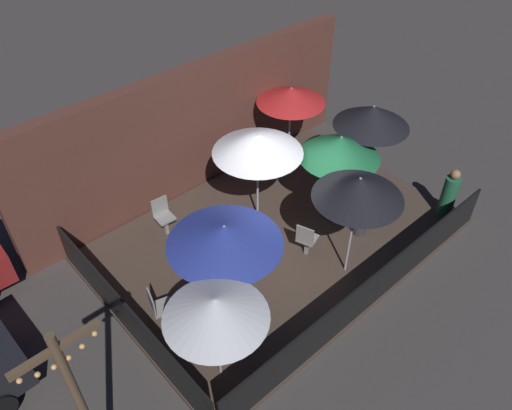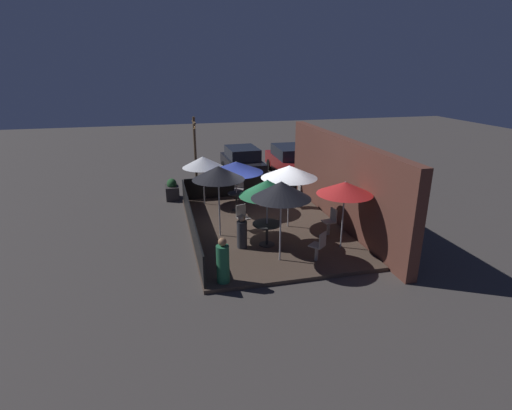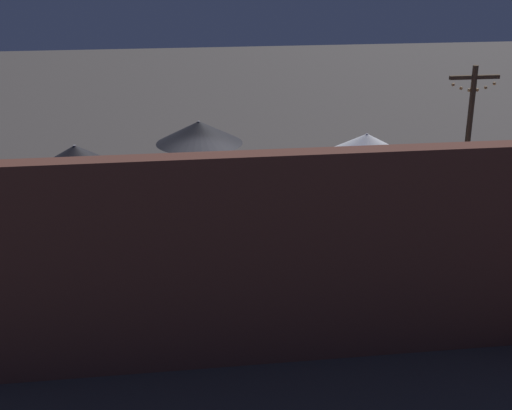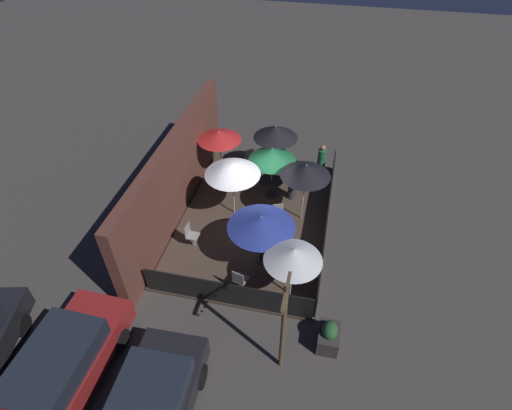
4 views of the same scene
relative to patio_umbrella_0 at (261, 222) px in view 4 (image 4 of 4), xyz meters
The scene contains 25 objects.
ground_plane 2.87m from the patio_umbrella_0, 18.09° to the left, with size 60.00×60.00×0.00m, color #423D3A.
patio_deck 2.83m from the patio_umbrella_0, 18.09° to the left, with size 7.89×5.45×0.12m.
building_wall 4.14m from the patio_umbrella_0, 60.97° to the left, with size 9.49×0.36×3.29m.
fence_front 3.15m from the patio_umbrella_0, 45.31° to the right, with size 7.69×0.05×0.95m.
fence_side_left 2.42m from the patio_umbrella_0, 160.98° to the left, with size 0.05×5.25×0.95m.
patio_umbrella_0 is the anchor object (origin of this frame).
patio_umbrella_1 3.55m from the patio_umbrella_0, ahead, with size 1.83×1.83×2.23m.
patio_umbrella_2 2.65m from the patio_umbrella_0, 34.70° to the left, with size 2.02×2.02×2.31m.
patio_umbrella_3 2.66m from the patio_umbrella_0, 23.93° to the right, with size 1.77×1.77×2.49m.
patio_umbrella_4 1.64m from the patio_umbrella_0, 134.23° to the right, with size 1.73×1.73×2.08m.
patio_umbrella_5 5.04m from the patio_umbrella_0, 31.24° to the left, with size 1.76×1.76×2.23m.
patio_umbrella_6 4.74m from the patio_umbrella_0, ahead, with size 1.76×1.76×2.50m.
dining_table_0 1.25m from the patio_umbrella_0, ahead, with size 0.71×0.71×0.75m.
dining_table_1 3.75m from the patio_umbrella_0, ahead, with size 0.95×0.95×0.76m.
patio_chair_0 5.43m from the patio_umbrella_0, 16.84° to the left, with size 0.56×0.56×0.95m.
patio_chair_1 1.91m from the patio_umbrella_0, 164.12° to the left, with size 0.49×0.49×0.96m.
patio_chair_2 2.85m from the patio_umbrella_0, 85.81° to the left, with size 0.43×0.43×0.94m.
patio_chair_3 4.42m from the patio_umbrella_0, 39.67° to the left, with size 0.44×0.44×0.96m.
patio_chair_4 2.47m from the patio_umbrella_0, ahead, with size 0.51×0.51×0.92m.
patron_0 5.91m from the patio_umbrella_0, 14.87° to the right, with size 0.40×0.40×1.31m.
patron_1 3.81m from the patio_umbrella_0, ahead, with size 0.34×0.34×1.14m.
planter_box 3.87m from the patio_umbrella_0, 135.75° to the right, with size 0.84×0.59×0.96m.
light_post 3.67m from the patio_umbrella_0, 159.76° to the right, with size 1.10×0.12×3.57m.
parked_car_0 5.90m from the patio_umbrella_0, 165.58° to the left, with size 3.92×1.89×1.62m.
parked_car_1 6.72m from the patio_umbrella_0, 142.41° to the left, with size 4.60×1.88×1.62m.
Camera 4 is at (-10.79, -2.41, 10.57)m, focal length 28.00 mm.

